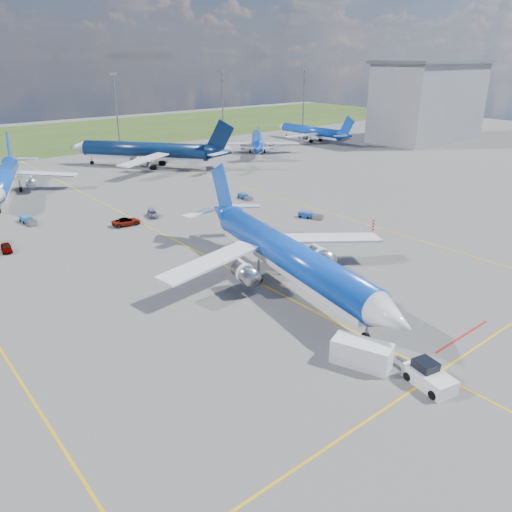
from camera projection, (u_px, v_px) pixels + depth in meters
ground at (289, 298)px, 60.26m from camera, size 400.00×400.00×0.00m
taxiway_lines at (172, 238)px, 80.21m from camera, size 60.25×160.00×0.02m
floodlight_masts at (50, 112)px, 140.33m from camera, size 202.20×0.50×22.70m
terminal_building at (428, 101)px, 169.12m from camera, size 42.00×22.00×26.00m
warning_post at (373, 227)px, 80.76m from camera, size 0.50×0.50×3.00m
bg_jet_nnw at (7, 195)px, 104.75m from camera, size 42.58×48.39×10.57m
bg_jet_n at (147, 167)px, 131.44m from camera, size 57.77×59.76×12.45m
bg_jet_ne at (257, 151)px, 153.15m from camera, size 43.24×44.54×9.28m
bg_jet_ene at (311, 141)px, 171.72m from camera, size 28.18×36.70×9.51m
main_airliner at (288, 286)px, 63.62m from camera, size 42.54×51.08×11.87m
pushback_tug at (429, 376)px, 44.11m from camera, size 3.23×6.47×2.15m
uld_container at (373, 299)px, 58.18m from camera, size 1.87×2.31×1.81m
service_van at (362, 353)px, 46.90m from camera, size 4.27×6.00×2.42m
service_car_a at (6, 248)px, 74.48m from camera, size 1.93×3.70×1.20m
service_car_b at (126, 222)px, 86.01m from camera, size 5.08×2.78×1.35m
service_car_c at (152, 214)px, 90.71m from camera, size 2.92×4.33×1.17m
baggage_tug_w at (310, 216)px, 89.87m from camera, size 2.82×4.58×1.00m
baggage_tug_c at (28, 220)px, 87.18m from camera, size 1.64×5.06×1.12m
baggage_tug_e at (245, 197)px, 102.01m from camera, size 1.53×4.28×0.94m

